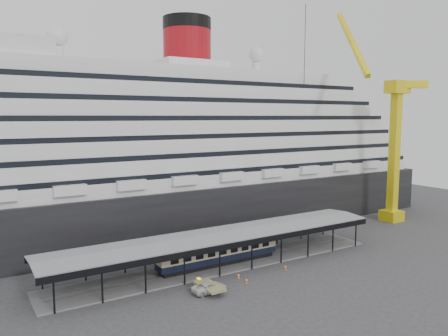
{
  "coord_description": "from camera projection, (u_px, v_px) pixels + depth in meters",
  "views": [
    {
      "loc": [
        -35.0,
        -52.01,
        23.46
      ],
      "look_at": [
        2.25,
        8.0,
        15.08
      ],
      "focal_mm": 35.0,
      "sensor_mm": 36.0,
      "label": 1
    }
  ],
  "objects": [
    {
      "name": "ground",
      "position": [
        239.0,
        275.0,
        64.98
      ],
      "size": [
        200.0,
        200.0,
        0.0
      ],
      "primitive_type": "plane",
      "color": "#343437",
      "rests_on": "ground"
    },
    {
      "name": "cruise_ship",
      "position": [
        154.0,
        141.0,
        89.84
      ],
      "size": [
        130.0,
        30.0,
        43.9
      ],
      "color": "black",
      "rests_on": "ground"
    },
    {
      "name": "platform_canopy",
      "position": [
        222.0,
        251.0,
        68.92
      ],
      "size": [
        56.0,
        9.18,
        5.3
      ],
      "color": "slate",
      "rests_on": "ground"
    },
    {
      "name": "crane_yellow",
      "position": [
        390.0,
        132.0,
        96.17
      ],
      "size": [
        23.83,
        18.78,
        47.6
      ],
      "color": "yellow",
      "rests_on": "ground"
    },
    {
      "name": "port_truck",
      "position": [
        209.0,
        287.0,
        58.45
      ],
      "size": [
        4.98,
        2.44,
        1.36
      ],
      "primitive_type": "imported",
      "rotation": [
        0.0,
        0.0,
        1.61
      ],
      "color": "silver",
      "rests_on": "ground"
    },
    {
      "name": "pullman_carriage",
      "position": [
        219.0,
        251.0,
        68.59
      ],
      "size": [
        20.64,
        2.89,
        20.26
      ],
      "rotation": [
        0.0,
        0.0,
        0.0
      ],
      "color": "black",
      "rests_on": "ground"
    },
    {
      "name": "traffic_cone_left",
      "position": [
        239.0,
        276.0,
        63.57
      ],
      "size": [
        0.52,
        0.52,
        0.78
      ],
      "rotation": [
        0.0,
        0.0,
        0.38
      ],
      "color": "orange",
      "rests_on": "ground"
    },
    {
      "name": "traffic_cone_mid",
      "position": [
        246.0,
        281.0,
        61.64
      ],
      "size": [
        0.51,
        0.51,
        0.75
      ],
      "rotation": [
        0.0,
        0.0,
        0.42
      ],
      "color": "#EA530D",
      "rests_on": "ground"
    },
    {
      "name": "traffic_cone_right",
      "position": [
        285.0,
        267.0,
        66.96
      ],
      "size": [
        0.52,
        0.52,
        0.81
      ],
      "rotation": [
        0.0,
        0.0,
        0.3
      ],
      "color": "#ED3E0D",
      "rests_on": "ground"
    }
  ]
}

